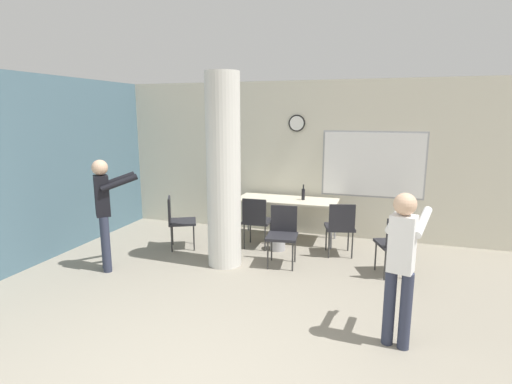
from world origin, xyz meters
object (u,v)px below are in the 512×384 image
Objects in this scene: folding_table at (287,202)px; chair_near_pillar at (178,218)px; person_playing_side at (402,258)px; chair_mid_room at (396,242)px; chair_table_left at (256,219)px; chair_table_front at (283,231)px; bottle_on_table at (303,194)px; person_watching_back at (105,206)px; chair_table_right at (340,225)px.

folding_table is 2.03× the size of chair_near_pillar.
chair_near_pillar is 3.93m from person_playing_side.
folding_table is at bearing 146.48° from chair_mid_room.
chair_table_front is (0.59, -0.57, 0.00)m from chair_table_left.
chair_table_front is at bearing 132.07° from person_playing_side.
chair_table_front is at bearing -93.13° from bottle_on_table.
person_watching_back reaches higher than folding_table.
bottle_on_table is 0.31× the size of chair_table_front.
chair_table_left is at bearing 41.05° from person_watching_back.
folding_table is 1.92m from chair_near_pillar.
chair_near_pillar is 0.54× the size of person_watching_back.
person_watching_back is 1.05× the size of person_playing_side.
chair_table_left is 1.00× the size of chair_table_front.
person_playing_side is at bearing -29.42° from chair_near_pillar.
chair_table_right is at bearing 37.45° from chair_table_front.
bottle_on_table is at bearing 28.90° from chair_near_pillar.
bottle_on_table is 0.31× the size of chair_near_pillar.
chair_table_left is 1.31m from chair_near_pillar.
bottle_on_table reaches higher than chair_table_front.
person_playing_side is (3.40, -1.92, 0.39)m from chair_near_pillar.
bottle_on_table is 1.27m from chair_table_front.
bottle_on_table is 2.20m from chair_near_pillar.
chair_table_front is (0.21, -1.19, -0.18)m from folding_table.
chair_table_right is 1.00× the size of chair_mid_room.
chair_table_left and chair_near_pillar have the same top height.
bottle_on_table is 0.99m from chair_table_left.
chair_table_right reaches higher than folding_table.
folding_table is at bearing 59.08° from chair_table_left.
chair_table_left is at bearing 165.37° from chair_mid_room.
chair_table_right and chair_mid_room have the same top height.
folding_table is 2.03× the size of chair_table_left.
chair_near_pillar is (-1.62, -1.01, -0.18)m from folding_table.
bottle_on_table is 0.31× the size of chair_table_right.
chair_table_left is 0.57× the size of person_playing_side.
chair_near_pillar is at bearing 176.94° from chair_mid_room.
person_playing_side is at bearing -11.15° from person_watching_back.
chair_near_pillar is (-1.25, -0.39, 0.00)m from chair_table_left.
chair_table_front is 0.54× the size of person_watching_back.
chair_near_pillar is 1.84m from chair_table_front.
chair_table_left is 0.54× the size of person_watching_back.
chair_mid_room and chair_table_front have the same top height.
folding_table is 1.10× the size of person_watching_back.
chair_near_pillar is at bearing -147.99° from folding_table.
chair_table_front is at bearing -142.55° from chair_table_right.
chair_mid_room is at bearing -36.56° from chair_table_right.
chair_table_front is at bearing 22.41° from person_watching_back.
folding_table is 3.05m from person_watching_back.
chair_table_right is at bearing -41.29° from bottle_on_table.
folding_table is 0.32m from bottle_on_table.
chair_table_right and chair_table_front have the same top height.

